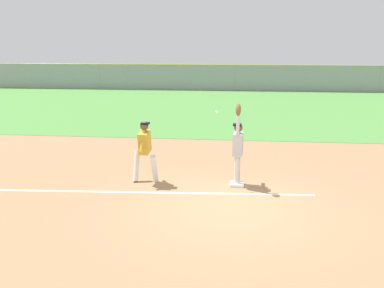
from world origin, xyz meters
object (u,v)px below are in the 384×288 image
baseball (217,112)px  parked_car_blue (357,80)px  first_base (237,184)px  runner (145,148)px  parked_car_red (304,79)px  parked_car_tan (143,78)px  parked_car_green (194,78)px  parked_car_white (246,79)px  fielder (238,145)px

baseball → parked_car_blue: 28.92m
first_base → runner: runner is taller
parked_car_red → first_base: bearing=-107.4°
parked_car_tan → parked_car_green: bearing=2.7°
parked_car_blue → baseball: bearing=-113.3°
parked_car_blue → parked_car_red: bearing=171.8°
parked_car_white → parked_car_blue: bearing=4.7°
first_base → parked_car_green: (-3.97, 27.28, 0.63)m
runner → parked_car_green: bearing=95.7°
fielder → parked_car_blue: fielder is taller
runner → baseball: baseball is taller
parked_car_tan → parked_car_white: bearing=-4.2°
parked_car_red → parked_car_blue: 4.53m
parked_car_blue → first_base: bearing=-112.2°
parked_car_red → parked_car_blue: bearing=-12.4°
baseball → parked_car_white: 26.79m
parked_car_green → parked_car_red: size_ratio=0.98×
parked_car_green → parked_car_white: (4.81, -0.60, 0.00)m
parked_car_tan → runner: bearing=-81.0°
baseball → parked_car_tan: bearing=106.8°
parked_car_white → parked_car_red: bearing=10.9°
runner → parked_car_white: runner is taller
baseball → parked_car_white: baseball is taller
fielder → parked_car_red: 27.81m
first_base → parked_car_tan: (-8.67, 26.74, 0.63)m
parked_car_green → parked_car_blue: bearing=-0.9°
baseball → parked_car_green: size_ratio=0.02×
fielder → parked_car_white: 26.62m
first_base → parked_car_blue: 28.65m
first_base → baseball: 2.08m
runner → parked_car_tan: runner is taller
baseball → parked_car_blue: baseball is taller
runner → parked_car_white: size_ratio=0.38×
parked_car_tan → fielder: bearing=-75.9°
parked_car_tan → parked_car_blue: 19.18m
runner → parked_car_blue: 29.65m
runner → parked_car_white: 26.87m
runner → parked_car_tan: (-6.10, 26.71, -0.32)m
parked_car_green → parked_car_red: bearing=1.4°
baseball → parked_car_white: (1.42, 26.72, -1.36)m
fielder → baseball: (-0.58, -0.12, 0.92)m
first_base → runner: size_ratio=0.22×
runner → parked_car_tan: 27.40m
parked_car_green → parked_car_red: 9.99m
parked_car_green → parked_car_blue: same height
parked_car_blue → runner: bearing=-116.9°
parked_car_tan → parked_car_blue: (19.18, -0.10, 0.00)m
parked_car_tan → parked_car_blue: size_ratio=1.02×
first_base → parked_car_white: size_ratio=0.08×
fielder → first_base: bearing=98.9°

